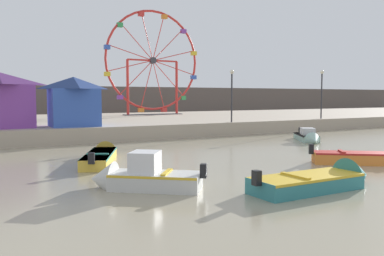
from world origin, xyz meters
TOP-DOWN VIEW (x-y plane):
  - quay_promenade at (0.00, 29.77)m, footprint 110.00×21.93m
  - distant_town_skyline at (0.00, 51.02)m, footprint 140.00×3.00m
  - motorboat_seafoam at (4.17, 13.10)m, footprint 3.01×4.04m
  - motorboat_mustard_yellow at (-10.10, 12.06)m, footprint 3.30×5.61m
  - motorboat_pale_grey at (-10.85, 5.61)m, footprint 3.61×3.24m
  - motorboat_orange_hull at (-0.36, 5.20)m, footprint 3.91×3.32m
  - motorboat_teal_painted at (-5.56, 2.70)m, footprint 4.97×1.41m
  - ferris_wheel_red_frame at (2.37, 34.23)m, footprint 10.72×1.20m
  - carnival_booth_blue_tent at (-9.31, 20.77)m, footprint 3.42×3.04m
  - promenade_lamp_near at (2.25, 19.22)m, footprint 0.32×0.32m
  - promenade_lamp_far at (12.25, 19.61)m, footprint 0.32×0.32m

SIDE VIEW (x-z plane):
  - motorboat_mustard_yellow at x=-10.10m, z-range -0.29..0.79m
  - motorboat_teal_painted at x=-5.56m, z-range -0.38..0.93m
  - motorboat_seafoam at x=4.17m, z-range -0.30..0.86m
  - motorboat_orange_hull at x=-0.36m, z-range -0.26..0.83m
  - motorboat_pale_grey at x=-10.85m, z-range -0.40..1.15m
  - quay_promenade at x=0.00m, z-range 0.00..1.01m
  - distant_town_skyline at x=0.00m, z-range 0.00..4.40m
  - carnival_booth_blue_tent at x=-9.31m, z-range 1.07..4.33m
  - promenade_lamp_near at x=2.25m, z-range 1.61..5.61m
  - promenade_lamp_far at x=12.25m, z-range 1.63..5.92m
  - ferris_wheel_red_frame at x=2.37m, z-range 1.03..12.23m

